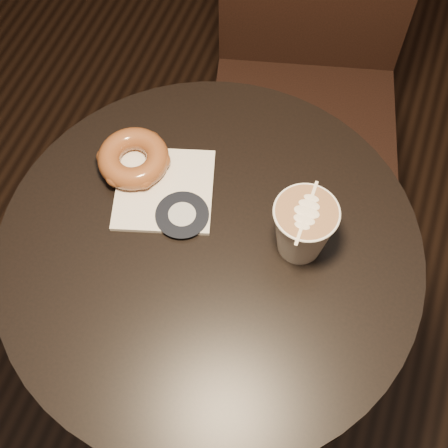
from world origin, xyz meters
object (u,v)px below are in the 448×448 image
object	(u,v)px
pastry_bag	(164,189)
latte_cup	(303,229)
doughnut	(133,158)
chair	(310,59)
cafe_table	(211,293)

from	to	relation	value
pastry_bag	latte_cup	size ratio (longest dim) A/B	1.46
pastry_bag	doughnut	distance (m)	0.08
pastry_bag	latte_cup	world-z (taller)	latte_cup
doughnut	latte_cup	bearing A→B (deg)	-9.21
chair	pastry_bag	distance (m)	0.55
cafe_table	doughnut	distance (m)	0.30
doughnut	latte_cup	distance (m)	0.32
doughnut	latte_cup	size ratio (longest dim) A/B	1.10
latte_cup	cafe_table	bearing A→B (deg)	-159.43
cafe_table	doughnut	world-z (taller)	doughnut
chair	pastry_bag	world-z (taller)	chair
chair	pastry_bag	size ratio (longest dim) A/B	6.56
chair	latte_cup	size ratio (longest dim) A/B	9.61
cafe_table	pastry_bag	distance (m)	0.24
cafe_table	latte_cup	world-z (taller)	latte_cup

